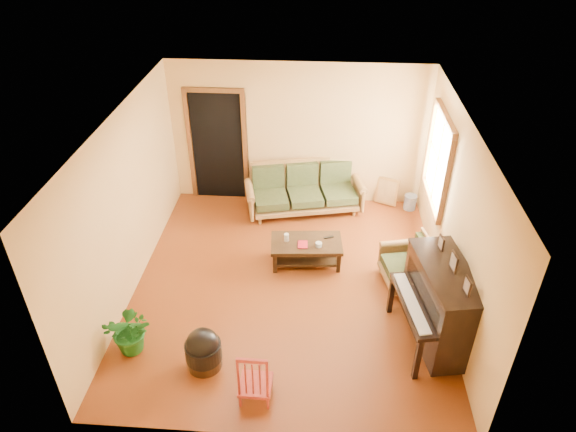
# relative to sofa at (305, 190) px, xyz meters

# --- Properties ---
(floor) EXTENTS (5.00, 5.00, 0.00)m
(floor) POSITION_rel_sofa_xyz_m (-0.15, -2.06, -0.44)
(floor) COLOR #57230B
(floor) RESTS_ON ground
(doorway) EXTENTS (1.08, 0.16, 2.05)m
(doorway) POSITION_rel_sofa_xyz_m (-1.60, 0.42, 0.59)
(doorway) COLOR black
(doorway) RESTS_ON floor
(window) EXTENTS (0.12, 1.36, 1.46)m
(window) POSITION_rel_sofa_xyz_m (2.06, -0.76, 1.06)
(window) COLOR white
(window) RESTS_ON right_wall
(sofa) EXTENTS (2.19, 1.28, 0.88)m
(sofa) POSITION_rel_sofa_xyz_m (0.00, 0.00, 0.00)
(sofa) COLOR olive
(sofa) RESTS_ON floor
(coffee_table) EXTENTS (1.14, 0.68, 0.40)m
(coffee_table) POSITION_rel_sofa_xyz_m (0.09, -1.50, -0.24)
(coffee_table) COLOR black
(coffee_table) RESTS_ON floor
(armchair) EXTENTS (0.88, 0.90, 0.77)m
(armchair) POSITION_rel_sofa_xyz_m (1.57, -1.88, -0.06)
(armchair) COLOR olive
(armchair) RESTS_ON floor
(piano) EXTENTS (1.01, 1.46, 1.19)m
(piano) POSITION_rel_sofa_xyz_m (1.83, -3.01, 0.15)
(piano) COLOR black
(piano) RESTS_ON floor
(footstool) EXTENTS (0.57, 0.57, 0.43)m
(footstool) POSITION_rel_sofa_xyz_m (-1.08, -3.64, -0.23)
(footstool) COLOR black
(footstool) RESTS_ON floor
(red_chair) EXTENTS (0.38, 0.42, 0.80)m
(red_chair) POSITION_rel_sofa_xyz_m (-0.39, -4.05, -0.04)
(red_chair) COLOR maroon
(red_chair) RESTS_ON floor
(leaning_frame) EXTENTS (0.41, 0.25, 0.55)m
(leaning_frame) POSITION_rel_sofa_xyz_m (1.51, 0.34, -0.17)
(leaning_frame) COLOR #AD7B39
(leaning_frame) RESTS_ON floor
(ceramic_crock) EXTENTS (0.29, 0.29, 0.28)m
(ceramic_crock) POSITION_rel_sofa_xyz_m (1.92, 0.21, -0.30)
(ceramic_crock) COLOR #33579B
(ceramic_crock) RESTS_ON floor
(potted_plant) EXTENTS (0.61, 0.53, 0.67)m
(potted_plant) POSITION_rel_sofa_xyz_m (-2.04, -3.45, -0.10)
(potted_plant) COLOR #1A5C1B
(potted_plant) RESTS_ON floor
(book) EXTENTS (0.16, 0.20, 0.02)m
(book) POSITION_rel_sofa_xyz_m (-0.04, -1.59, -0.03)
(book) COLOR #A61621
(book) RESTS_ON coffee_table
(candle) EXTENTS (0.07, 0.07, 0.13)m
(candle) POSITION_rel_sofa_xyz_m (-0.22, -1.49, 0.02)
(candle) COLOR white
(candle) RESTS_ON coffee_table
(glass_jar) EXTENTS (0.13, 0.13, 0.07)m
(glass_jar) POSITION_rel_sofa_xyz_m (0.28, -1.60, -0.01)
(glass_jar) COLOR silver
(glass_jar) RESTS_ON coffee_table
(remote) EXTENTS (0.16, 0.09, 0.02)m
(remote) POSITION_rel_sofa_xyz_m (0.43, -1.36, -0.03)
(remote) COLOR black
(remote) RESTS_ON coffee_table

